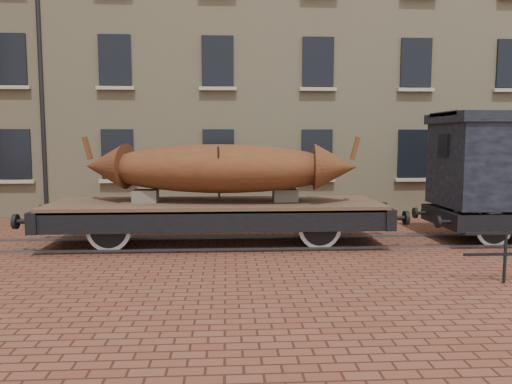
{
  "coord_description": "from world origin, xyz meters",
  "views": [
    {
      "loc": [
        -2.21,
        -12.68,
        2.69
      ],
      "look_at": [
        -1.43,
        0.5,
        1.3
      ],
      "focal_mm": 35.0,
      "sensor_mm": 36.0,
      "label": 1
    }
  ],
  "objects": [
    {
      "name": "ground",
      "position": [
        0.0,
        0.0,
        0.0
      ],
      "size": [
        90.0,
        90.0,
        0.0
      ],
      "primitive_type": "plane",
      "color": "brown"
    },
    {
      "name": "rail_track",
      "position": [
        0.0,
        0.0,
        0.03
      ],
      "size": [
        30.0,
        1.52,
        0.06
      ],
      "color": "#59595E",
      "rests_on": "ground"
    },
    {
      "name": "warehouse_cream",
      "position": [
        3.0,
        9.99,
        7.0
      ],
      "size": [
        40.0,
        10.19,
        14.0
      ],
      "color": "tan",
      "rests_on": "ground"
    },
    {
      "name": "flatcar_wagon",
      "position": [
        -2.49,
        -0.0,
        0.89
      ],
      "size": [
        9.42,
        2.56,
        1.42
      ],
      "color": "brown",
      "rests_on": "ground"
    },
    {
      "name": "iron_boat",
      "position": [
        -2.4,
        -0.0,
        1.97
      ],
      "size": [
        7.03,
        2.67,
        1.67
      ],
      "color": "brown",
      "rests_on": "flatcar_wagon"
    }
  ]
}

